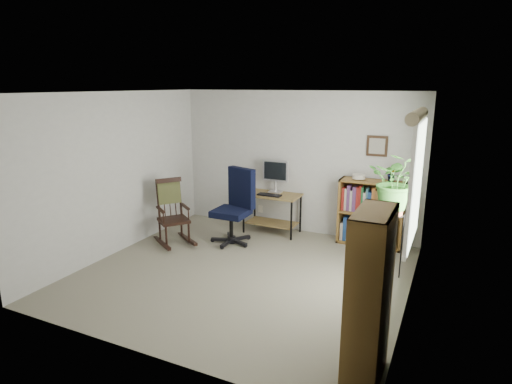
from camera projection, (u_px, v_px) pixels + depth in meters
The scene contains 18 objects.
floor at pixel (243, 273), 5.81m from camera, with size 4.20×4.00×0.00m, color gray.
ceiling at pixel (242, 92), 5.22m from camera, with size 4.20×4.00×0.00m, color silver.
wall_back at pixel (296, 163), 7.27m from camera, with size 4.20×0.00×2.40m, color beige.
wall_front at pixel (140, 236), 3.76m from camera, with size 4.20×0.00×2.40m, color beige.
wall_left at pixel (118, 174), 6.39m from camera, with size 0.00×4.00×2.40m, color beige.
wall_right at pixel (415, 207), 4.65m from camera, with size 0.00×4.00×2.40m, color beige.
window at pixel (415, 183), 4.88m from camera, with size 0.12×1.20×1.50m, color white, non-canonical shape.
desk at pixel (272, 213), 7.34m from camera, with size 0.95×0.52×0.68m, color olive, non-canonical shape.
monitor at pixel (276, 176), 7.32m from camera, with size 0.46×0.16×0.56m, color silver, non-canonical shape.
keyboard at pixel (269, 195), 7.15m from camera, with size 0.40×0.15×0.03m, color black.
office_chair at pixel (231, 206), 6.78m from camera, with size 0.67×0.67×1.22m, color black, non-canonical shape.
rocking_chair at pixel (173, 212), 6.79m from camera, with size 0.55×0.91×1.06m, color black, non-canonical shape.
low_bookshelf at pixel (371, 213), 6.73m from camera, with size 1.00×0.33×1.05m, color brown, non-canonical shape.
tall_bookshelf at pixel (369, 299), 3.54m from camera, with size 0.29×0.67×1.53m, color brown, non-canonical shape.
plant_stand at pixel (392, 240), 5.64m from camera, with size 0.28×0.28×1.00m, color black, non-canonical shape.
spider_plant at pixel (399, 153), 5.36m from camera, with size 1.69×1.88×1.46m, color #337027.
potted_plant_small at pixel (392, 179), 6.48m from camera, with size 0.13×0.24×0.11m, color #337027.
framed_picture at pixel (377, 146), 6.60m from camera, with size 0.32×0.04×0.32m, color black, non-canonical shape.
Camera 1 is at (2.44, -4.78, 2.50)m, focal length 30.00 mm.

